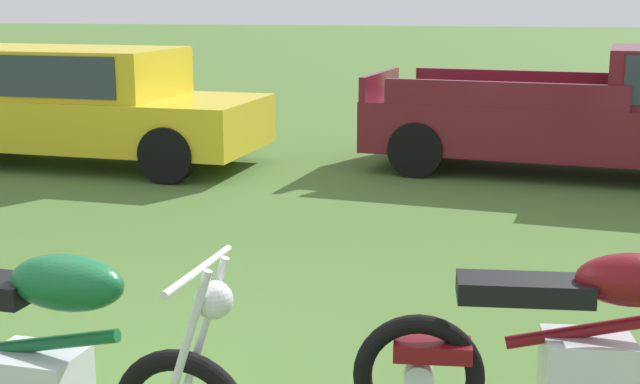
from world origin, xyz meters
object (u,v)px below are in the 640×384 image
at_px(car_yellow, 66,96).
at_px(pickup_truck_burgundy, 625,112).
at_px(motorcycle_green, 36,363).
at_px(motorcycle_maroon, 590,350).

xyz_separation_m(car_yellow, pickup_truck_burgundy, (6.72, 0.44, -0.08)).
distance_m(motorcycle_green, pickup_truck_burgundy, 8.02).
xyz_separation_m(motorcycle_green, motorcycle_maroon, (2.38, 0.65, -0.01)).
xyz_separation_m(motorcycle_maroon, pickup_truck_burgundy, (1.00, 6.61, 0.27)).
distance_m(motorcycle_maroon, car_yellow, 8.42).
relative_size(car_yellow, pickup_truck_burgundy, 0.84).
height_order(motorcycle_green, pickup_truck_burgundy, pickup_truck_burgundy).
xyz_separation_m(motorcycle_maroon, car_yellow, (-5.72, 6.18, 0.36)).
relative_size(motorcycle_green, pickup_truck_burgundy, 0.37).
bearing_deg(motorcycle_green, car_yellow, 120.43).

